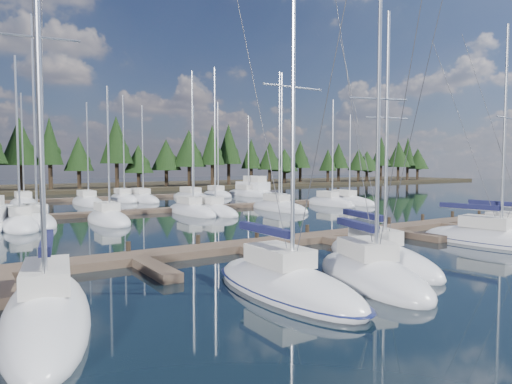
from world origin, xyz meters
TOP-DOWN VIEW (x-y plane):
  - ground at (0.00, 30.00)m, footprint 260.00×260.00m
  - far_shore at (0.00, 90.00)m, footprint 220.00×30.00m
  - main_dock at (0.00, 17.36)m, footprint 44.00×6.13m
  - back_docks at (0.00, 49.58)m, footprint 50.00×21.80m
  - front_sailboat_0 at (-17.10, 10.98)m, footprint 4.27×10.27m
  - front_sailboat_1 at (-8.87, 9.57)m, footprint 3.15×8.82m
  - front_sailboat_2 at (-5.01, 8.78)m, footprint 5.04×8.20m
  - front_sailboat_3 at (-1.88, 11.14)m, footprint 4.81×9.38m
  - front_sailboat_4 at (7.97, 10.94)m, footprint 4.16×9.54m
  - back_sailboat_rows at (0.15, 45.08)m, footprint 46.01×32.07m
  - motor_yacht_right at (19.76, 56.53)m, footprint 4.74×10.48m
  - tree_line at (-4.27, 80.20)m, footprint 185.83×11.56m

SIDE VIEW (x-z plane):
  - ground at x=0.00m, z-range 0.00..0.00m
  - back_docks at x=0.00m, z-range 0.00..0.40m
  - main_dock at x=0.00m, z-range -0.25..0.65m
  - back_sailboat_rows at x=0.15m, z-range -8.42..8.95m
  - front_sailboat_1 at x=-8.87m, z-range -6.75..7.31m
  - front_sailboat_4 at x=7.97m, z-range -6.69..7.26m
  - front_sailboat_3 at x=-1.88m, z-range -6.18..6.75m
  - front_sailboat_2 at x=-5.01m, z-range -6.53..7.11m
  - far_shore at x=0.00m, z-range 0.00..0.60m
  - front_sailboat_0 at x=-17.10m, z-range -7.51..8.11m
  - motor_yacht_right at x=19.76m, z-range -1.99..3.08m
  - tree_line at x=-4.27m, z-range 0.70..14.04m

